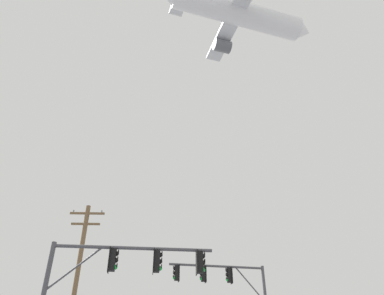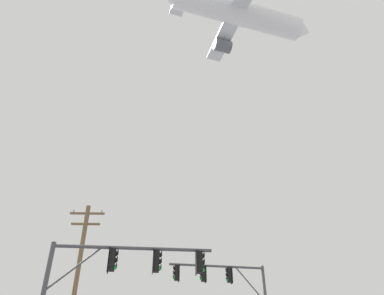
{
  "view_description": "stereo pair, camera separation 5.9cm",
  "coord_description": "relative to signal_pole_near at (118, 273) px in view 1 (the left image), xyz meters",
  "views": [
    {
      "loc": [
        -1.04,
        -5.88,
        1.49
      ],
      "look_at": [
        -0.23,
        17.22,
        15.37
      ],
      "focal_mm": 32.09,
      "sensor_mm": 36.0,
      "label": 1
    },
    {
      "loc": [
        -0.98,
        -5.88,
        1.49
      ],
      "look_at": [
        -0.23,
        17.22,
        15.37
      ],
      "focal_mm": 32.09,
      "sensor_mm": 36.0,
      "label": 2
    }
  ],
  "objects": [
    {
      "name": "utility_pole",
      "position": [
        -3.44,
        6.29,
        0.81
      ],
      "size": [
        2.2,
        0.28,
        9.71
      ],
      "color": "brown",
      "rests_on": "ground"
    },
    {
      "name": "signal_pole_far",
      "position": [
        5.67,
        8.13,
        0.69
      ],
      "size": [
        6.31,
        1.3,
        6.49
      ],
      "color": "#4C4C51",
      "rests_on": "ground"
    },
    {
      "name": "signal_pole_near",
      "position": [
        0.0,
        0.0,
        0.0
      ],
      "size": [
        6.87,
        0.87,
        5.54
      ],
      "color": "#4C4C51",
      "rests_on": "ground"
    },
    {
      "name": "airplane",
      "position": [
        11.23,
        20.58,
        43.62
      ],
      "size": [
        26.03,
        20.1,
        7.16
      ],
      "color": "white"
    }
  ]
}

